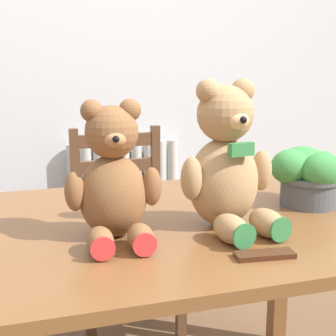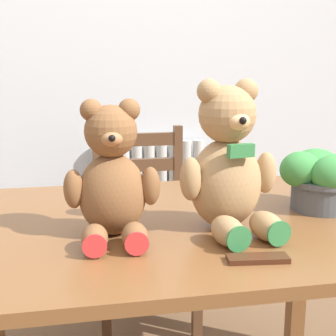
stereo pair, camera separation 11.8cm
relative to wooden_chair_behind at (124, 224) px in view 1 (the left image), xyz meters
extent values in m
cube|color=silver|center=(-0.01, 0.53, 0.84)|extent=(8.00, 0.04, 2.60)
cylinder|color=beige|center=(-0.17, 0.46, -0.08)|extent=(0.06, 0.06, 0.76)
cylinder|color=beige|center=(-0.11, 0.46, -0.08)|extent=(0.06, 0.06, 0.76)
cylinder|color=beige|center=(-0.04, 0.46, -0.08)|extent=(0.06, 0.06, 0.76)
cylinder|color=beige|center=(0.03, 0.46, -0.08)|extent=(0.06, 0.06, 0.76)
cylinder|color=beige|center=(0.10, 0.46, -0.08)|extent=(0.06, 0.06, 0.76)
cylinder|color=beige|center=(0.17, 0.46, -0.08)|extent=(0.06, 0.06, 0.76)
cylinder|color=beige|center=(0.24, 0.46, -0.08)|extent=(0.06, 0.06, 0.76)
cylinder|color=beige|center=(0.31, 0.46, -0.08)|extent=(0.06, 0.06, 0.76)
cylinder|color=beige|center=(0.37, 0.46, -0.08)|extent=(0.06, 0.06, 0.76)
cube|color=beige|center=(0.10, 0.46, -0.44)|extent=(0.62, 0.10, 0.04)
cube|color=brown|center=(-0.01, -0.80, 0.26)|extent=(1.27, 0.89, 0.03)
cube|color=brown|center=(0.57, -0.40, -0.10)|extent=(0.06, 0.06, 0.71)
cube|color=brown|center=(0.00, -0.05, 0.00)|extent=(0.43, 0.45, 0.03)
cube|color=brown|center=(0.19, -0.25, -0.24)|extent=(0.04, 0.04, 0.44)
cube|color=brown|center=(-0.19, -0.25, -0.24)|extent=(0.04, 0.04, 0.44)
cube|color=brown|center=(0.19, 0.15, -0.02)|extent=(0.04, 0.04, 0.88)
cube|color=brown|center=(-0.19, 0.15, -0.02)|extent=(0.04, 0.04, 0.88)
cube|color=brown|center=(0.00, 0.15, 0.36)|extent=(0.35, 0.03, 0.06)
cube|color=brown|center=(0.00, 0.15, 0.24)|extent=(0.35, 0.03, 0.06)
ellipsoid|color=brown|center=(-0.20, -0.88, 0.38)|extent=(0.17, 0.15, 0.21)
sphere|color=brown|center=(-0.20, -0.88, 0.54)|extent=(0.13, 0.13, 0.13)
sphere|color=brown|center=(-0.15, -0.88, 0.59)|extent=(0.05, 0.05, 0.05)
sphere|color=brown|center=(-0.24, -0.88, 0.59)|extent=(0.05, 0.05, 0.05)
ellipsoid|color=#B2794C|center=(-0.20, -0.93, 0.53)|extent=(0.06, 0.05, 0.04)
sphere|color=black|center=(-0.20, -0.95, 0.54)|extent=(0.02, 0.02, 0.02)
ellipsoid|color=brown|center=(-0.10, -0.90, 0.41)|extent=(0.05, 0.05, 0.10)
ellipsoid|color=brown|center=(-0.29, -0.89, 0.41)|extent=(0.05, 0.05, 0.10)
ellipsoid|color=brown|center=(-0.15, -0.99, 0.31)|extent=(0.07, 0.11, 0.06)
cylinder|color=red|center=(-0.16, -1.04, 0.31)|extent=(0.06, 0.01, 0.06)
ellipsoid|color=brown|center=(-0.25, -0.98, 0.31)|extent=(0.07, 0.11, 0.06)
cylinder|color=red|center=(-0.25, -1.03, 0.31)|extent=(0.06, 0.01, 0.06)
ellipsoid|color=tan|center=(0.10, -0.88, 0.40)|extent=(0.21, 0.19, 0.24)
sphere|color=tan|center=(0.10, -0.88, 0.58)|extent=(0.15, 0.15, 0.15)
sphere|color=tan|center=(0.15, -0.87, 0.64)|extent=(0.06, 0.06, 0.06)
sphere|color=tan|center=(0.05, -0.89, 0.64)|extent=(0.06, 0.06, 0.06)
ellipsoid|color=#E5B279|center=(0.11, -0.93, 0.57)|extent=(0.07, 0.06, 0.05)
sphere|color=black|center=(0.11, -0.96, 0.57)|extent=(0.02, 0.02, 0.02)
ellipsoid|color=tan|center=(0.21, -0.88, 0.42)|extent=(0.06, 0.06, 0.11)
ellipsoid|color=tan|center=(0.00, -0.91, 0.42)|extent=(0.06, 0.06, 0.11)
ellipsoid|color=tan|center=(0.17, -0.99, 0.31)|extent=(0.09, 0.13, 0.07)
cylinder|color=#337F42|center=(0.18, -1.05, 0.31)|extent=(0.06, 0.02, 0.06)
ellipsoid|color=tan|center=(0.07, -1.01, 0.31)|extent=(0.09, 0.13, 0.07)
cylinder|color=#337F42|center=(0.07, -1.06, 0.31)|extent=(0.06, 0.02, 0.06)
cube|color=#337F42|center=(0.11, -0.95, 0.50)|extent=(0.07, 0.03, 0.03)
cylinder|color=#4C5156|center=(0.43, -0.78, 0.33)|extent=(0.17, 0.17, 0.09)
cylinder|color=#4C5156|center=(0.43, -0.78, 0.36)|extent=(0.19, 0.19, 0.02)
ellipsoid|color=#3D8E42|center=(0.47, -0.79, 0.40)|extent=(0.10, 0.07, 0.09)
ellipsoid|color=#3D8E42|center=(0.44, -0.73, 0.40)|extent=(0.15, 0.14, 0.10)
ellipsoid|color=#3D8E42|center=(0.35, -0.79, 0.41)|extent=(0.12, 0.10, 0.11)
ellipsoid|color=#3D8E42|center=(0.43, -0.84, 0.40)|extent=(0.13, 0.10, 0.11)
cube|color=#472314|center=(0.10, -1.11, 0.29)|extent=(0.14, 0.06, 0.01)
camera|label=1|loc=(-0.39, -1.99, 0.70)|focal=50.00mm
camera|label=2|loc=(-0.27, -2.01, 0.70)|focal=50.00mm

